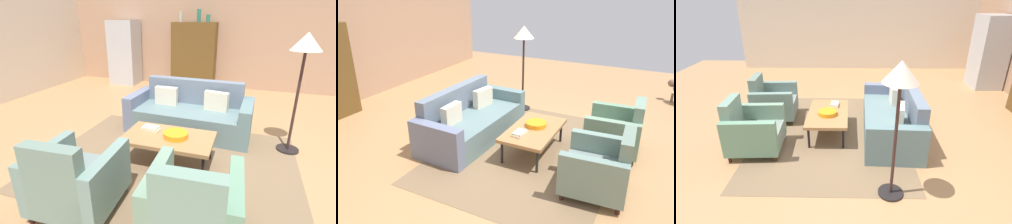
% 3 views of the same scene
% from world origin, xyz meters
% --- Properties ---
extents(ground_plane, '(11.63, 11.63, 0.00)m').
position_xyz_m(ground_plane, '(0.00, 0.00, 0.00)').
color(ground_plane, tan).
extents(wall_back, '(9.69, 0.12, 2.80)m').
position_xyz_m(wall_back, '(0.00, 3.80, 1.40)').
color(wall_back, tan).
rests_on(wall_back, ground).
extents(area_rug, '(3.40, 2.60, 0.01)m').
position_xyz_m(area_rug, '(-0.26, -0.60, 0.00)').
color(area_rug, '#7F6548').
rests_on(area_rug, ground).
extents(couch, '(2.13, 0.98, 0.86)m').
position_xyz_m(couch, '(-0.26, 0.53, 0.29)').
color(couch, slate).
rests_on(couch, ground).
extents(coffee_table, '(1.20, 0.70, 0.41)m').
position_xyz_m(coffee_table, '(-0.26, -0.65, 0.37)').
color(coffee_table, black).
rests_on(coffee_table, ground).
extents(armchair_left, '(0.85, 0.85, 0.88)m').
position_xyz_m(armchair_left, '(-0.86, -1.82, 0.34)').
color(armchair_left, '#37211E').
rests_on(armchair_left, ground).
extents(armchair_right, '(0.84, 0.84, 0.88)m').
position_xyz_m(armchair_right, '(0.34, -1.82, 0.34)').
color(armchair_right, '#321B11').
rests_on(armchair_right, ground).
extents(fruit_bowl, '(0.32, 0.32, 0.07)m').
position_xyz_m(fruit_bowl, '(-0.16, -0.65, 0.44)').
color(fruit_bowl, orange).
rests_on(fruit_bowl, coffee_table).
extents(book_stack, '(0.26, 0.17, 0.06)m').
position_xyz_m(book_stack, '(-0.56, -0.55, 0.43)').
color(book_stack, beige).
rests_on(book_stack, coffee_table).
extents(cabinet, '(1.20, 0.51, 1.80)m').
position_xyz_m(cabinet, '(-0.88, 3.45, 0.90)').
color(cabinet, brown).
rests_on(cabinet, ground).
extents(vase_tall, '(0.11, 0.11, 0.28)m').
position_xyz_m(vase_tall, '(-1.28, 3.45, 1.94)').
color(vase_tall, '#B1AC94').
rests_on(vase_tall, cabinet).
extents(vase_round, '(0.10, 0.10, 0.32)m').
position_xyz_m(vase_round, '(-0.78, 3.45, 1.96)').
color(vase_round, '#26735F').
rests_on(vase_round, cabinet).
extents(vase_small, '(0.10, 0.10, 0.19)m').
position_xyz_m(vase_small, '(-0.53, 3.45, 1.89)').
color(vase_small, '#27785D').
rests_on(vase_small, cabinet).
extents(refrigerator, '(0.80, 0.73, 1.85)m').
position_xyz_m(refrigerator, '(-2.98, 3.35, 0.93)').
color(refrigerator, '#B7BABF').
rests_on(refrigerator, ground).
extents(floor_lamp, '(0.40, 0.40, 1.72)m').
position_xyz_m(floor_lamp, '(1.34, 0.26, 1.44)').
color(floor_lamp, black).
rests_on(floor_lamp, ground).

